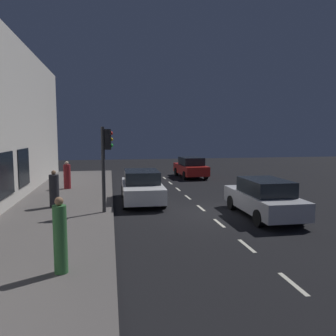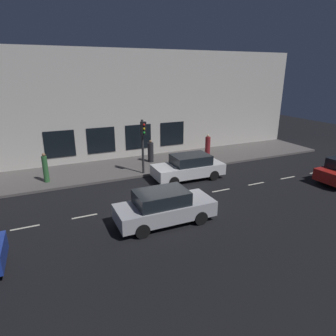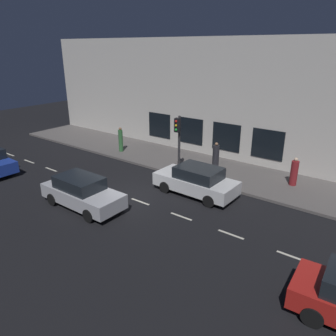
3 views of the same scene
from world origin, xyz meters
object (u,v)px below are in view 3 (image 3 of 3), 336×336
(pedestrian_0, at_px, (294,173))
(traffic_light, at_px, (178,135))
(parked_car_0, at_px, (82,192))
(pedestrian_1, at_px, (216,156))
(parked_car_1, at_px, (196,181))
(pedestrian_2, at_px, (121,140))

(pedestrian_0, bearing_deg, traffic_light, 166.72)
(parked_car_0, height_order, pedestrian_0, pedestrian_0)
(pedestrian_0, relative_size, pedestrian_1, 0.99)
(traffic_light, xyz_separation_m, parked_car_1, (-1.71, -2.43, -1.78))
(parked_car_1, relative_size, pedestrian_0, 2.77)
(parked_car_1, bearing_deg, pedestrian_2, 73.09)
(parked_car_1, relative_size, pedestrian_1, 2.75)
(pedestrian_1, bearing_deg, traffic_light, -77.22)
(traffic_light, distance_m, pedestrian_1, 3.17)
(pedestrian_1, xyz_separation_m, pedestrian_2, (-1.30, 7.34, 0.10))
(parked_car_1, distance_m, pedestrian_1, 4.17)
(parked_car_1, height_order, pedestrian_2, pedestrian_2)
(pedestrian_0, xyz_separation_m, pedestrian_1, (-0.05, 4.98, 0.01))
(pedestrian_1, bearing_deg, parked_car_0, -63.78)
(parked_car_0, xyz_separation_m, pedestrian_1, (8.70, -2.71, 0.11))
(parked_car_0, bearing_deg, parked_car_1, 141.29)
(pedestrian_2, bearing_deg, pedestrian_1, 83.79)
(pedestrian_2, bearing_deg, pedestrian_0, 80.01)
(traffic_light, relative_size, parked_car_1, 0.78)
(pedestrian_0, bearing_deg, parked_car_1, -167.62)
(parked_car_0, bearing_deg, pedestrian_1, 162.85)
(parked_car_0, xyz_separation_m, pedestrian_2, (7.41, 4.63, 0.22))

